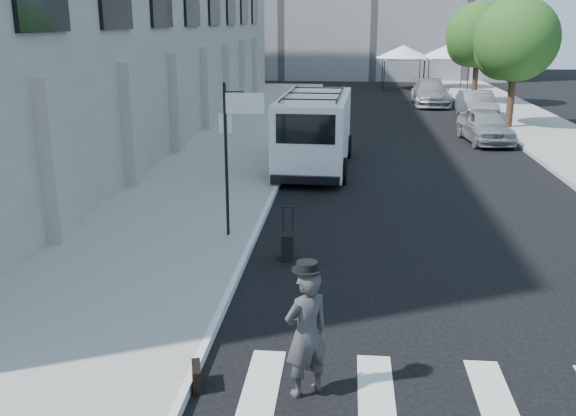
% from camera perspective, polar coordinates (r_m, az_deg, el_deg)
% --- Properties ---
extents(ground, '(120.00, 120.00, 0.00)m').
position_cam_1_polar(ground, '(11.86, 4.37, -8.39)').
color(ground, black).
rests_on(ground, ground).
extents(sidewalk_left, '(4.50, 48.00, 0.15)m').
position_cam_1_polar(sidewalk_left, '(27.56, -3.83, 6.13)').
color(sidewalk_left, gray).
rests_on(sidewalk_left, ground).
extents(sidewalk_right, '(4.00, 56.00, 0.15)m').
position_cam_1_polar(sidewalk_right, '(32.40, 21.39, 6.59)').
color(sidewalk_right, gray).
rests_on(sidewalk_right, ground).
extents(sign_pole, '(1.03, 0.07, 3.50)m').
position_cam_1_polar(sign_pole, '(14.38, -4.66, 7.10)').
color(sign_pole, black).
rests_on(sign_pole, sidewalk_left).
extents(tree_near, '(3.80, 3.83, 6.03)m').
position_cam_1_polar(tree_near, '(31.81, 19.38, 13.71)').
color(tree_near, black).
rests_on(tree_near, ground).
extents(tree_far, '(3.80, 3.83, 6.03)m').
position_cam_1_polar(tree_far, '(40.61, 16.39, 14.35)').
color(tree_far, black).
rests_on(tree_far, ground).
extents(tent_left, '(4.00, 4.00, 3.20)m').
position_cam_1_polar(tent_left, '(48.98, 10.22, 13.50)').
color(tent_left, black).
rests_on(tent_left, ground).
extents(tent_right, '(4.00, 4.00, 3.20)m').
position_cam_1_polar(tent_right, '(49.83, 13.94, 13.33)').
color(tent_right, black).
rests_on(tent_right, ground).
extents(businessman, '(0.79, 0.74, 1.82)m').
position_cam_1_polar(businessman, '(8.77, 1.64, -11.10)').
color(businessman, '#37373A').
rests_on(businessman, ground).
extents(briefcase, '(0.23, 0.46, 0.34)m').
position_cam_1_polar(briefcase, '(9.35, -8.13, -14.61)').
color(briefcase, black).
rests_on(briefcase, ground).
extents(suitcase, '(0.27, 0.42, 1.13)m').
position_cam_1_polar(suitcase, '(13.76, -0.05, -3.41)').
color(suitcase, black).
rests_on(suitcase, ground).
extents(cargo_van, '(2.58, 6.81, 2.51)m').
position_cam_1_polar(cargo_van, '(22.24, 2.42, 6.88)').
color(cargo_van, white).
rests_on(cargo_van, ground).
extents(parked_car_a, '(2.04, 4.29, 1.41)m').
position_cam_1_polar(parked_car_a, '(28.26, 17.12, 7.01)').
color(parked_car_a, gray).
rests_on(parked_car_a, ground).
extents(parked_car_b, '(1.56, 4.41, 1.45)m').
position_cam_1_polar(parked_car_b, '(34.88, 16.43, 8.75)').
color(parked_car_b, '#5A5C62').
rests_on(parked_car_b, ground).
extents(parked_car_c, '(2.11, 5.12, 1.48)m').
position_cam_1_polar(parked_car_c, '(40.06, 12.55, 9.95)').
color(parked_car_c, '#92959A').
rests_on(parked_car_c, ground).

